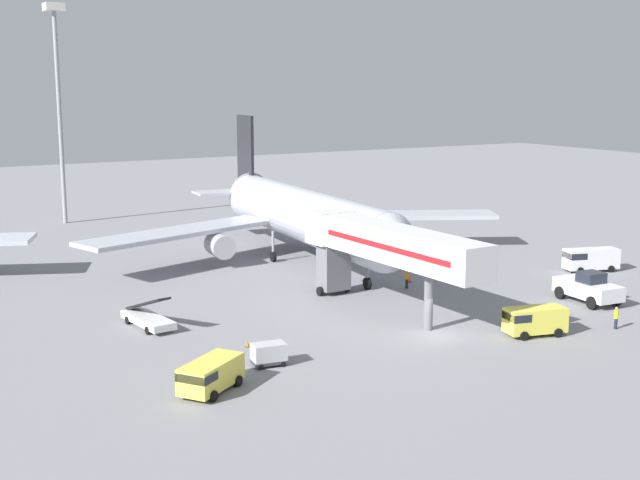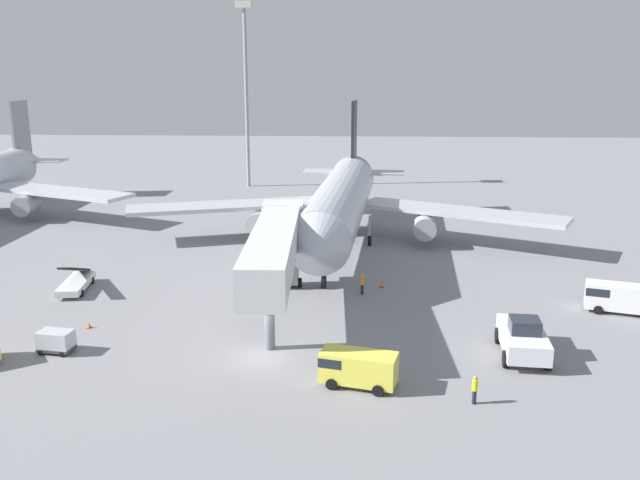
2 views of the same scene
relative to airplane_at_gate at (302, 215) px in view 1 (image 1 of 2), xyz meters
The scene contains 14 objects.
ground_plane 29.57m from the airplane_at_gate, 99.23° to the right, with size 300.00×300.00×0.00m, color gray.
airplane_at_gate is the anchor object (origin of this frame).
jet_bridge 21.67m from the airplane_at_gate, 101.78° to the right, with size 3.90×20.91×7.36m.
pushback_tug 30.48m from the airplane_at_gate, 65.53° to the right, with size 3.36×6.16×2.70m.
belt_loader_truck 27.69m from the airplane_at_gate, 144.57° to the right, with size 2.62×5.96×2.90m.
service_van_mid_center 29.33m from the airplane_at_gate, 40.81° to the right, with size 5.69×3.39×2.25m.
service_van_far_right 39.27m from the airplane_at_gate, 127.26° to the right, with size 4.96×4.32×1.92m.
service_van_far_left 32.57m from the airplane_at_gate, 87.19° to the right, with size 4.83×2.91×2.11m.
baggage_cart_mid_right 34.19m from the airplane_at_gate, 122.79° to the right, with size 2.37×1.65×1.51m.
ground_crew_worker_foreground 35.43m from the airplane_at_gate, 76.46° to the right, with size 0.46×0.46×1.72m.
ground_crew_worker_midground 16.32m from the airplane_at_gate, 82.22° to the right, with size 0.38×0.38×1.78m.
safety_cone_alpha 30.46m from the airplane_at_gate, 126.47° to the right, with size 0.31×0.31×0.48m.
safety_cone_bravo 15.05m from the airplane_at_gate, 74.35° to the right, with size 0.38×0.38×0.59m.
apron_light_mast 42.76m from the airplane_at_gate, 112.92° to the left, with size 2.40×2.40×28.44m.
Camera 1 is at (-37.79, -47.83, 18.42)m, focal length 47.61 mm.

